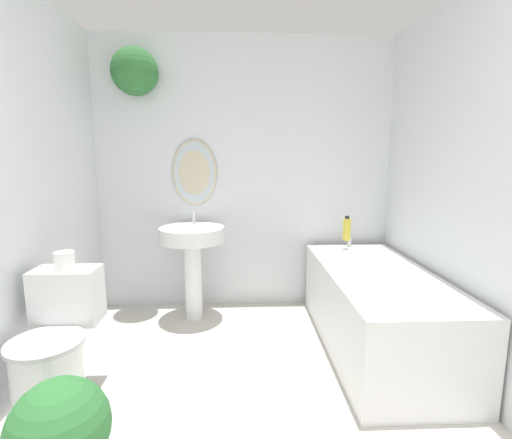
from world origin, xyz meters
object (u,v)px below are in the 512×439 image
Objects in this scene: pedestal_sink at (192,248)px; potted_plant at (60,439)px; toilet at (55,350)px; shampoo_bottle at (347,229)px; bathtub at (376,307)px; toilet_paper_roll at (65,260)px.

potted_plant is (-0.31, -1.72, -0.34)m from pedestal_sink.
toilet is 1.40× the size of potted_plant.
toilet is at bearing -118.74° from pedestal_sink.
potted_plant is at bearing -132.15° from shampoo_bottle.
bathtub is 7.60× the size of shampoo_bottle.
toilet_paper_roll is at bearing -123.51° from pedestal_sink.
bathtub is 14.74× the size of toilet_paper_roll.
pedestal_sink is at bearing 56.49° from toilet_paper_roll.
shampoo_bottle is at bearing 94.58° from bathtub.
toilet_paper_roll reaches higher than bathtub.
shampoo_bottle is at bearing 47.85° from potted_plant.
pedestal_sink reaches higher than toilet.
shampoo_bottle is (1.93, 1.19, 0.42)m from toilet.
toilet reaches higher than potted_plant.
shampoo_bottle reaches higher than toilet.
potted_plant is (-1.63, -1.80, -0.47)m from shampoo_bottle.
shampoo_bottle is at bearing 27.41° from toilet_paper_roll.
toilet_paper_roll is (-0.31, 0.80, 0.50)m from potted_plant.
pedestal_sink reaches higher than potted_plant.
bathtub is (1.37, -0.55, -0.32)m from pedestal_sink.
pedestal_sink is at bearing -176.56° from shampoo_bottle.
bathtub is at bearing 10.59° from toilet_paper_roll.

